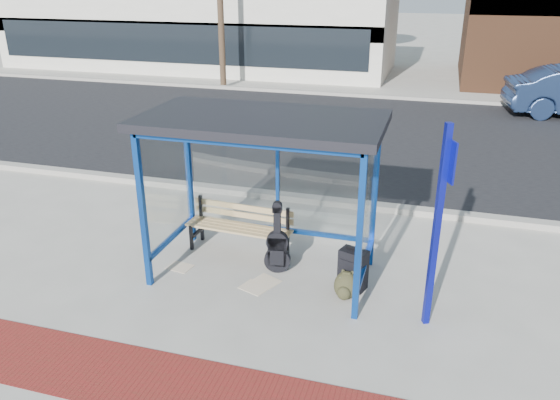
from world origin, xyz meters
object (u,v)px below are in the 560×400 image
(guitar_bag, at_px, (277,248))
(suitcase, at_px, (353,270))
(bench, at_px, (240,225))
(backpack, at_px, (345,287))

(guitar_bag, height_order, suitcase, guitar_bag)
(bench, bearing_deg, backpack, -22.79)
(bench, relative_size, backpack, 4.37)
(suitcase, bearing_deg, guitar_bag, -169.33)
(bench, height_order, backpack, bench)
(suitcase, distance_m, backpack, 0.32)
(guitar_bag, bearing_deg, suitcase, -18.57)
(bench, distance_m, guitar_bag, 0.91)
(suitcase, bearing_deg, backpack, -81.01)
(guitar_bag, xyz_separation_m, suitcase, (1.17, -0.16, -0.09))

